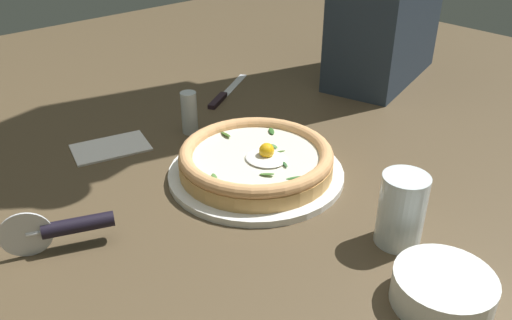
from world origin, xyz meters
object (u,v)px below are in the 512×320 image
at_px(folded_napkin, 111,147).
at_px(side_bowl, 443,289).
at_px(drinking_glass, 401,214).
at_px(pizza, 256,159).
at_px(pizza_cutter, 65,227).
at_px(table_knife, 223,95).
at_px(pepper_shaker, 189,113).

bearing_deg(folded_napkin, side_bowl, 9.56).
bearing_deg(drinking_glass, folded_napkin, -162.37).
relative_size(pizza, pizza_cutter, 1.82).
distance_m(table_knife, folded_napkin, 0.33).
xyz_separation_m(pizza, drinking_glass, (0.27, 0.03, 0.01)).
relative_size(pizza_cutter, folded_napkin, 1.04).
height_order(pizza, pizza_cutter, pizza_cutter).
distance_m(pizza, folded_napkin, 0.30).
bearing_deg(pepper_shaker, drinking_glass, 1.61).
bearing_deg(side_bowl, folded_napkin, -170.44).
bearing_deg(pizza, drinking_glass, 6.28).
bearing_deg(side_bowl, pizza, 175.20).
xyz_separation_m(pizza, folded_napkin, (-0.26, -0.14, -0.03)).
bearing_deg(pizza_cutter, table_knife, 119.29).
bearing_deg(pizza, table_knife, 149.99).
relative_size(pizza_cutter, pepper_shaker, 1.68).
xyz_separation_m(drinking_glass, pepper_shaker, (-0.49, -0.01, -0.00)).
distance_m(pizza_cutter, pepper_shaker, 0.39).
relative_size(table_knife, folded_napkin, 1.47).
distance_m(pizza, side_bowl, 0.38).
relative_size(pizza_cutter, table_knife, 0.70).
bearing_deg(pepper_shaker, side_bowl, -4.58).
bearing_deg(drinking_glass, pepper_shaker, -178.39).
bearing_deg(table_knife, drinking_glass, -14.72).
bearing_deg(side_bowl, pizza_cutter, -144.16).
xyz_separation_m(folded_napkin, pepper_shaker, (0.04, 0.16, 0.04)).
distance_m(pizza, pepper_shaker, 0.22).
bearing_deg(pizza_cutter, pizza, 84.38).
height_order(pizza_cutter, pepper_shaker, pepper_shaker).
bearing_deg(pizza_cutter, pepper_shaker, 118.31).
height_order(table_knife, drinking_glass, drinking_glass).
height_order(pizza, side_bowl, pizza).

